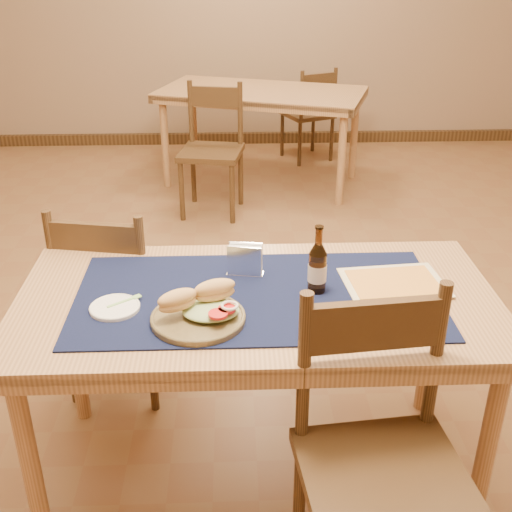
{
  "coord_description": "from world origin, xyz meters",
  "views": [
    {
      "loc": [
        -0.08,
        -2.64,
        1.82
      ],
      "look_at": [
        0.0,
        -0.7,
        0.85
      ],
      "focal_mm": 45.0,
      "sensor_mm": 36.0,
      "label": 1
    }
  ],
  "objects_px": {
    "beer_bottle": "(317,267)",
    "chair_main_near": "(381,463)",
    "main_table": "(257,318)",
    "napkin_holder": "(245,261)",
    "chair_main_far": "(116,295)",
    "back_table": "(261,101)",
    "sandwich_plate": "(201,311)"
  },
  "relations": [
    {
      "from": "chair_main_far",
      "to": "chair_main_near",
      "type": "height_order",
      "value": "chair_main_near"
    },
    {
      "from": "back_table",
      "to": "chair_main_far",
      "type": "bearing_deg",
      "value": -105.53
    },
    {
      "from": "main_table",
      "to": "sandwich_plate",
      "type": "relative_size",
      "value": 5.44
    },
    {
      "from": "sandwich_plate",
      "to": "napkin_holder",
      "type": "xyz_separation_m",
      "value": [
        0.14,
        0.29,
        0.02
      ]
    },
    {
      "from": "main_table",
      "to": "napkin_holder",
      "type": "relative_size",
      "value": 11.97
    },
    {
      "from": "sandwich_plate",
      "to": "napkin_holder",
      "type": "distance_m",
      "value": 0.33
    },
    {
      "from": "sandwich_plate",
      "to": "beer_bottle",
      "type": "bearing_deg",
      "value": 23.6
    },
    {
      "from": "chair_main_far",
      "to": "back_table",
      "type": "bearing_deg",
      "value": 74.47
    },
    {
      "from": "chair_main_near",
      "to": "chair_main_far",
      "type": "bearing_deg",
      "value": 130.96
    },
    {
      "from": "main_table",
      "to": "chair_main_far",
      "type": "height_order",
      "value": "chair_main_far"
    },
    {
      "from": "chair_main_far",
      "to": "napkin_holder",
      "type": "height_order",
      "value": "chair_main_far"
    },
    {
      "from": "napkin_holder",
      "to": "sandwich_plate",
      "type": "bearing_deg",
      "value": -116.07
    },
    {
      "from": "back_table",
      "to": "beer_bottle",
      "type": "distance_m",
      "value": 3.14
    },
    {
      "from": "chair_main_far",
      "to": "napkin_holder",
      "type": "relative_size",
      "value": 6.74
    },
    {
      "from": "chair_main_near",
      "to": "napkin_holder",
      "type": "bearing_deg",
      "value": 118.45
    },
    {
      "from": "chair_main_near",
      "to": "napkin_holder",
      "type": "distance_m",
      "value": 0.82
    },
    {
      "from": "chair_main_far",
      "to": "chair_main_near",
      "type": "xyz_separation_m",
      "value": [
        0.9,
        -1.03,
        0.04
      ]
    },
    {
      "from": "chair_main_near",
      "to": "sandwich_plate",
      "type": "height_order",
      "value": "chair_main_near"
    },
    {
      "from": "sandwich_plate",
      "to": "napkin_holder",
      "type": "bearing_deg",
      "value": 63.93
    },
    {
      "from": "sandwich_plate",
      "to": "beer_bottle",
      "type": "height_order",
      "value": "beer_bottle"
    },
    {
      "from": "main_table",
      "to": "chair_main_near",
      "type": "distance_m",
      "value": 0.63
    },
    {
      "from": "napkin_holder",
      "to": "back_table",
      "type": "bearing_deg",
      "value": 86.22
    },
    {
      "from": "main_table",
      "to": "chair_main_near",
      "type": "relative_size",
      "value": 1.63
    },
    {
      "from": "sandwich_plate",
      "to": "napkin_holder",
      "type": "relative_size",
      "value": 2.2
    },
    {
      "from": "chair_main_near",
      "to": "sandwich_plate",
      "type": "relative_size",
      "value": 3.33
    },
    {
      "from": "main_table",
      "to": "beer_bottle",
      "type": "bearing_deg",
      "value": 6.21
    },
    {
      "from": "back_table",
      "to": "sandwich_plate",
      "type": "height_order",
      "value": "sandwich_plate"
    },
    {
      "from": "beer_bottle",
      "to": "main_table",
      "type": "bearing_deg",
      "value": -173.79
    },
    {
      "from": "beer_bottle",
      "to": "chair_main_near",
      "type": "bearing_deg",
      "value": -76.92
    },
    {
      "from": "napkin_holder",
      "to": "main_table",
      "type": "bearing_deg",
      "value": -76.11
    },
    {
      "from": "main_table",
      "to": "chair_main_near",
      "type": "height_order",
      "value": "chair_main_near"
    },
    {
      "from": "back_table",
      "to": "beer_bottle",
      "type": "height_order",
      "value": "beer_bottle"
    }
  ]
}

